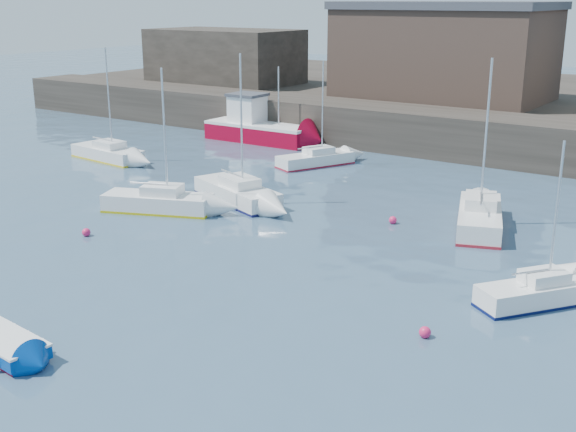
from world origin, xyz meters
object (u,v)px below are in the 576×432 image
Objects in this scene: buoy_far at (393,224)px; buoy_near at (87,236)px; fishing_boat at (258,126)px; sailboat_h at (316,159)px; sailboat_f at (480,217)px; sailboat_b at (237,192)px; sailboat_e at (108,153)px; buoy_mid at (425,337)px; sailboat_c at (538,292)px; blue_dinghy at (4,344)px; sailboat_a at (158,202)px.

buoy_near is at bearing -137.99° from buoy_far.
fishing_boat is 9.66m from sailboat_h.
sailboat_f reaches higher than fishing_boat.
sailboat_f is (12.59, 2.91, 0.05)m from sailboat_b.
sailboat_e reaches higher than buoy_mid.
sailboat_c is 10.53m from buoy_far.
sailboat_b is at bearing -57.06° from fishing_boat.
sailboat_a is (-7.16, 14.18, 0.17)m from blue_dinghy.
buoy_mid is at bearing -115.15° from sailboat_c.
sailboat_c is (27.11, -19.41, -0.66)m from fishing_boat.
sailboat_f is 20.60× the size of buoy_far.
buoy_near is (-7.09, 9.31, -0.35)m from blue_dinghy.
buoy_far is (3.86, 19.18, -0.35)m from blue_dinghy.
sailboat_c is 5.31m from buoy_mid.
buoy_near is (-14.71, -11.61, -0.57)m from sailboat_f.
sailboat_h is (-6.17, 27.90, 0.09)m from blue_dinghy.
sailboat_h is (8.34, -4.82, -0.67)m from fishing_boat.
sailboat_f is 1.18× the size of sailboat_h.
sailboat_h is at bearing 138.98° from buoy_far.
buoy_far is (-3.75, -1.74, -0.57)m from sailboat_f.
sailboat_c is 15.39× the size of buoy_far.
sailboat_c is 0.88× the size of sailboat_h.
fishing_boat is at bearing 113.91° from blue_dinghy.
sailboat_e is (-31.45, 7.95, 0.03)m from sailboat_c.
buoy_near is at bearing -168.50° from sailboat_c.
buoy_mid is at bearing -49.55° from sailboat_h.
buoy_far is at bearing -155.10° from sailboat_f.
sailboat_e reaches higher than blue_dinghy.
sailboat_b is 18.19m from sailboat_c.
blue_dinghy is 8.78× the size of buoy_far.
sailboat_h is 17.26× the size of buoy_near.
sailboat_f is (-4.98, 7.60, 0.11)m from sailboat_c.
sailboat_e is at bearing 134.52° from buoy_near.
buoy_far is (-6.49, 10.65, 0.00)m from buoy_mid.
blue_dinghy is 13.41m from buoy_mid.
sailboat_a is at bearing -94.13° from sailboat_h.
sailboat_f reaches higher than blue_dinghy.
buoy_far is at bearing 7.53° from sailboat_b.
sailboat_c is (17.57, -4.69, -0.06)m from sailboat_b.
buoy_far is at bearing -5.26° from sailboat_e.
blue_dinghy is at bearing -52.70° from buoy_near.
sailboat_a reaches higher than sailboat_h.
sailboat_c is at bearing -14.19° from sailboat_e.
sailboat_c is at bearing 11.50° from buoy_near.
buoy_far is (22.71, -2.09, -0.49)m from sailboat_e.
blue_dinghy is 0.45× the size of sailboat_e.
buoy_near is at bearing -89.22° from sailboat_a.
sailboat_f is 20.10× the size of buoy_mid.
sailboat_a is 1.23× the size of sailboat_c.
fishing_boat is at bearing 122.94° from sailboat_b.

